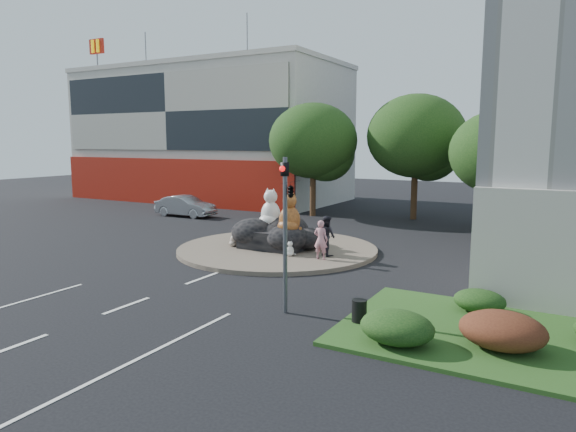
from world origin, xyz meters
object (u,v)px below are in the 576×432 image
object	(u,v)px
pedestrian_dark	(327,236)
pedestrian_pink	(321,240)
kitten_calico	(234,238)
kitten_white	(290,248)
cat_white	(271,208)
litter_bin	(359,311)
cat_tabby	(290,213)
parked_car	(185,206)

from	to	relation	value
pedestrian_dark	pedestrian_pink	bearing A→B (deg)	126.26
kitten_calico	kitten_white	world-z (taller)	kitten_calico
cat_white	pedestrian_pink	xyz separation A→B (m)	(3.69, -1.75, -1.03)
cat_white	litter_bin	size ratio (longest dim) A/B	3.04
cat_tabby	pedestrian_dark	distance (m)	2.17
litter_bin	pedestrian_pink	bearing A→B (deg)	124.04
pedestrian_dark	litter_bin	world-z (taller)	pedestrian_dark
kitten_calico	litter_bin	bearing A→B (deg)	-26.03
pedestrian_dark	parked_car	distance (m)	16.80
litter_bin	cat_tabby	bearing A→B (deg)	131.38
kitten_calico	pedestrian_pink	size ratio (longest dim) A/B	0.48
kitten_calico	litter_bin	size ratio (longest dim) A/B	1.27
cat_tabby	litter_bin	size ratio (longest dim) A/B	2.94
cat_white	parked_car	world-z (taller)	cat_white
kitten_white	cat_tabby	bearing A→B (deg)	67.63
pedestrian_pink	cat_tabby	bearing A→B (deg)	-25.37
litter_bin	kitten_calico	bearing A→B (deg)	143.59
cat_white	parked_car	size ratio (longest dim) A/B	0.44
pedestrian_pink	parked_car	world-z (taller)	pedestrian_pink
pedestrian_dark	litter_bin	distance (m)	8.71
cat_white	parked_car	bearing A→B (deg)	157.50
cat_white	pedestrian_dark	world-z (taller)	cat_white
pedestrian_dark	parked_car	xyz separation A→B (m)	(-14.98, 7.59, -0.37)
cat_tabby	pedestrian_dark	world-z (taller)	cat_tabby
kitten_white	parked_car	xyz separation A→B (m)	(-13.55, 8.52, 0.21)
cat_white	pedestrian_dark	distance (m)	3.83
pedestrian_pink	kitten_white	bearing A→B (deg)	-0.75
kitten_calico	cat_tabby	bearing A→B (deg)	16.20
pedestrian_pink	pedestrian_dark	size ratio (longest dim) A/B	0.95
kitten_calico	pedestrian_dark	world-z (taller)	pedestrian_dark
kitten_white	pedestrian_pink	xyz separation A→B (m)	(1.53, 0.09, 0.54)
cat_white	pedestrian_pink	world-z (taller)	cat_white
litter_bin	pedestrian_dark	bearing A→B (deg)	121.49
cat_white	parked_car	xyz separation A→B (m)	(-11.39, 6.68, -1.35)
cat_tabby	kitten_calico	bearing A→B (deg)	157.75
kitten_calico	litter_bin	xyz separation A→B (m)	(9.56, -7.05, -0.17)
kitten_calico	pedestrian_pink	distance (m)	5.16
cat_white	kitten_white	xyz separation A→B (m)	(2.16, -1.84, -1.56)
pedestrian_pink	kitten_calico	bearing A→B (deg)	-9.56
kitten_calico	parked_car	bearing A→B (deg)	151.80
pedestrian_dark	kitten_white	bearing A→B (deg)	62.53
cat_tabby	kitten_calico	world-z (taller)	cat_tabby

